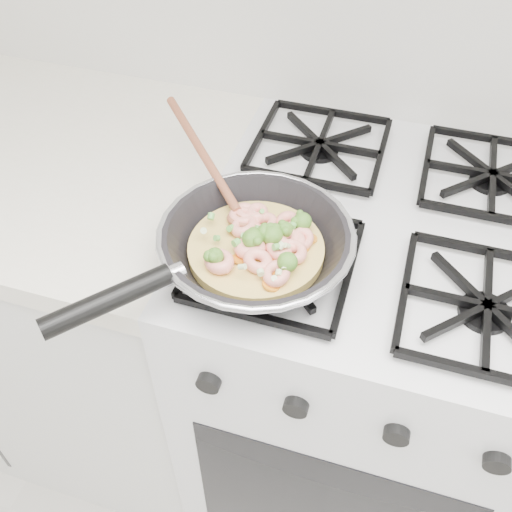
% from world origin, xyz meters
% --- Properties ---
extents(stove, '(0.60, 0.60, 0.92)m').
position_xyz_m(stove, '(0.00, 1.70, 0.46)').
color(stove, white).
rests_on(stove, ground).
extents(counter_left, '(1.00, 0.60, 0.90)m').
position_xyz_m(counter_left, '(-0.80, 1.70, 0.45)').
color(counter_left, silver).
rests_on(counter_left, ground).
extents(skillet, '(0.37, 0.49, 0.09)m').
position_xyz_m(skillet, '(-0.18, 1.53, 0.96)').
color(skillet, black).
rests_on(skillet, stove).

